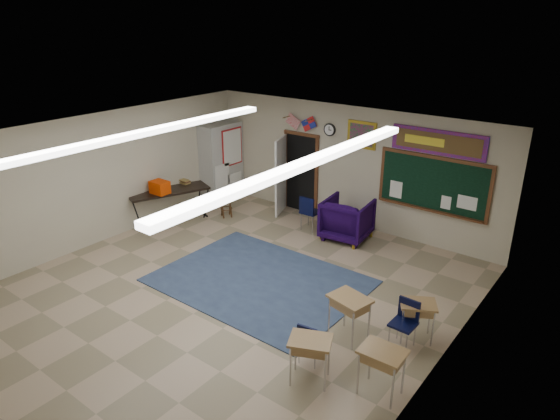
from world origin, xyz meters
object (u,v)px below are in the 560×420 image
Objects in this scene: wingback_armchair at (347,219)px; wooden_stool at (226,204)px; folding_table at (169,204)px; student_desk_front_right at (417,319)px; student_desk_front_left at (349,315)px.

wooden_stool is at bearing 6.90° from wingback_armchair.
folding_table reaches higher than wooden_stool.
folding_table is at bearing -131.31° from wooden_stool.
student_desk_front_right is at bearing 130.23° from wingback_armchair.
wingback_armchair is 4.57m from folding_table.
student_desk_front_left is 5.88m from wooden_stool.
wooden_stool is at bearing 132.38° from student_desk_front_right.
folding_table reaches higher than student_desk_front_right.
student_desk_front_left reaches higher than wooden_stool.
folding_table reaches higher than student_desk_front_left.
wooden_stool is (-5.25, 2.63, -0.08)m from student_desk_front_left.
student_desk_front_left is at bearing 8.13° from folding_table.
folding_table is (-6.22, 1.54, 0.03)m from student_desk_front_left.
wingback_armchair is 1.39× the size of student_desk_front_left.
student_desk_front_right is at bearing 49.26° from student_desk_front_left.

